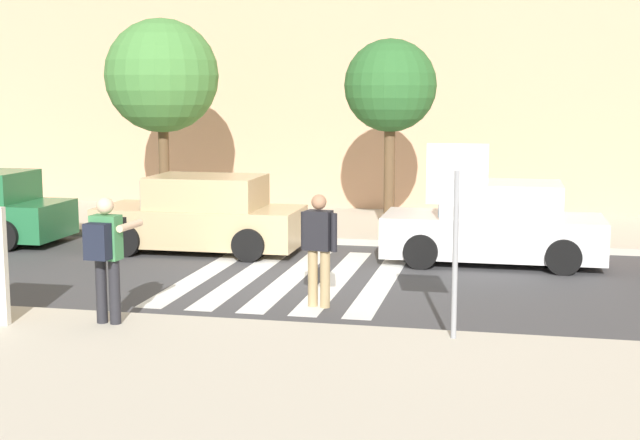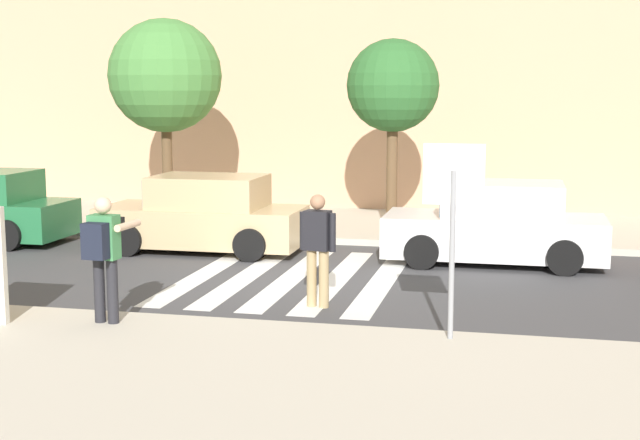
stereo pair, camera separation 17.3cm
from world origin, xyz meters
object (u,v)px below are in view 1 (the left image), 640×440
(photographer_with_backpack, at_px, (106,249))
(pedestrian_crossing, at_px, (319,244))
(street_tree_center, at_px, (390,87))
(street_tree_west, at_px, (162,76))
(parked_car_white, at_px, (495,225))
(stop_sign, at_px, (457,198))
(parked_car_tan, at_px, (202,216))

(photographer_with_backpack, xyz_separation_m, pedestrian_crossing, (2.48, 2.06, -0.19))
(photographer_with_backpack, xyz_separation_m, street_tree_center, (2.68, 8.45, 2.15))
(street_tree_west, xyz_separation_m, street_tree_center, (5.26, -0.05, -0.24))
(pedestrian_crossing, bearing_deg, parked_car_white, 58.06)
(pedestrian_crossing, bearing_deg, photographer_with_backpack, -140.25)
(street_tree_center, bearing_deg, street_tree_west, 179.44)
(photographer_with_backpack, xyz_separation_m, street_tree_west, (-2.58, 8.51, 2.39))
(pedestrian_crossing, distance_m, street_tree_center, 6.81)
(photographer_with_backpack, height_order, parked_car_white, photographer_with_backpack)
(stop_sign, bearing_deg, parked_car_white, 86.13)
(parked_car_white, xyz_separation_m, street_tree_west, (-7.59, 2.38, 2.84))
(parked_car_white, relative_size, street_tree_west, 0.87)
(parked_car_tan, distance_m, street_tree_center, 4.94)
(stop_sign, height_order, pedestrian_crossing, stop_sign)
(photographer_with_backpack, bearing_deg, pedestrian_crossing, 39.75)
(stop_sign, bearing_deg, photographer_with_backpack, -176.43)
(parked_car_white, xyz_separation_m, street_tree_center, (-2.33, 2.33, 2.59))
(stop_sign, distance_m, pedestrian_crossing, 2.94)
(stop_sign, relative_size, street_tree_center, 0.59)
(photographer_with_backpack, bearing_deg, stop_sign, 3.57)
(photographer_with_backpack, height_order, pedestrian_crossing, photographer_with_backpack)
(parked_car_tan, xyz_separation_m, street_tree_west, (-1.76, 2.38, 2.84))
(photographer_with_backpack, bearing_deg, parked_car_tan, 97.65)
(parked_car_tan, bearing_deg, pedestrian_crossing, -50.94)
(street_tree_west, bearing_deg, parked_car_white, -17.41)
(street_tree_center, bearing_deg, photographer_with_backpack, -107.58)
(street_tree_west, bearing_deg, stop_sign, -48.79)
(pedestrian_crossing, bearing_deg, stop_sign, -39.61)
(pedestrian_crossing, distance_m, parked_car_tan, 5.24)
(photographer_with_backpack, distance_m, street_tree_west, 9.21)
(parked_car_tan, bearing_deg, stop_sign, -47.02)
(pedestrian_crossing, height_order, street_tree_west, street_tree_west)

